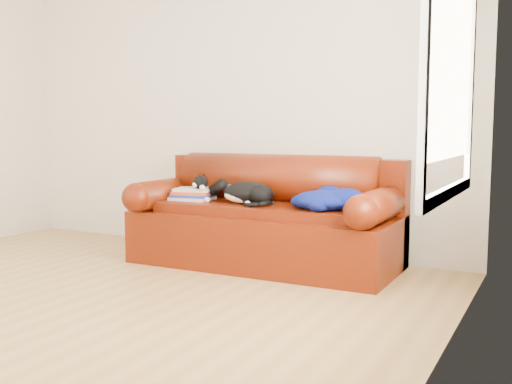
# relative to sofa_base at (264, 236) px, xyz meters

# --- Properties ---
(ground) EXTENTS (4.50, 4.50, 0.00)m
(ground) POSITION_rel_sofa_base_xyz_m (-0.63, -1.49, -0.24)
(ground) COLOR olive
(ground) RESTS_ON ground
(room_shell) EXTENTS (4.52, 4.02, 2.61)m
(room_shell) POSITION_rel_sofa_base_xyz_m (-0.50, -1.48, 1.43)
(room_shell) COLOR beige
(room_shell) RESTS_ON ground
(sofa_base) EXTENTS (2.10, 0.90, 0.50)m
(sofa_base) POSITION_rel_sofa_base_xyz_m (0.00, 0.00, 0.00)
(sofa_base) COLOR #350D02
(sofa_base) RESTS_ON ground
(sofa_back) EXTENTS (2.10, 1.01, 0.88)m
(sofa_back) POSITION_rel_sofa_base_xyz_m (0.00, 0.24, 0.30)
(sofa_back) COLOR #350D02
(sofa_back) RESTS_ON ground
(book_stack) EXTENTS (0.35, 0.30, 0.10)m
(book_stack) POSITION_rel_sofa_base_xyz_m (-0.62, -0.07, 0.31)
(book_stack) COLOR beige
(book_stack) RESTS_ON sofa_base
(cat) EXTENTS (0.58, 0.39, 0.22)m
(cat) POSITION_rel_sofa_base_xyz_m (-0.10, -0.11, 0.35)
(cat) COLOR black
(cat) RESTS_ON sofa_base
(blanket) EXTENTS (0.66, 0.55, 0.17)m
(blanket) POSITION_rel_sofa_base_xyz_m (0.56, -0.10, 0.34)
(blanket) COLOR #080246
(blanket) RESTS_ON sofa_base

